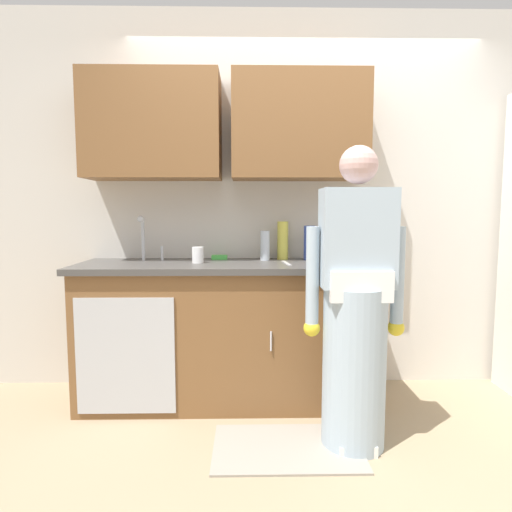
{
  "coord_description": "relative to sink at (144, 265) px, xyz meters",
  "views": [
    {
      "loc": [
        -0.4,
        -2.18,
        1.27
      ],
      "look_at": [
        -0.35,
        0.55,
        1.0
      ],
      "focal_mm": 30.46,
      "sensor_mm": 36.0,
      "label": 1
    }
  ],
  "objects": [
    {
      "name": "sink",
      "position": [
        0.0,
        0.0,
        0.0
      ],
      "size": [
        0.5,
        0.36,
        0.35
      ],
      "color": "#B7BABF",
      "rests_on": "counter_cabinet"
    },
    {
      "name": "bottle_water_short",
      "position": [
        1.13,
        0.16,
        0.14
      ],
      "size": [
        0.08,
        0.08,
        0.24
      ],
      "primitive_type": "cylinder",
      "color": "#334CB2",
      "rests_on": "countertop"
    },
    {
      "name": "bottle_soap",
      "position": [
        0.94,
        0.2,
        0.15
      ],
      "size": [
        0.08,
        0.08,
        0.27
      ],
      "primitive_type": "cylinder",
      "color": "#D8D14C",
      "rests_on": "countertop"
    },
    {
      "name": "sponge",
      "position": [
        0.49,
        0.2,
        0.03
      ],
      "size": [
        0.11,
        0.07,
        0.03
      ],
      "primitive_type": "cube",
      "color": "#4CBF4C",
      "rests_on": "countertop"
    },
    {
      "name": "knife_on_counter",
      "position": [
        0.94,
        -0.06,
        0.02
      ],
      "size": [
        0.05,
        0.24,
        0.01
      ],
      "primitive_type": "cube",
      "rotation": [
        0.0,
        0.0,
        1.66
      ],
      "color": "silver",
      "rests_on": "countertop"
    },
    {
      "name": "ground_plane",
      "position": [
        1.1,
        -0.71,
        -0.93
      ],
      "size": [
        9.0,
        9.0,
        0.0
      ],
      "primitive_type": "plane",
      "color": "#998466"
    },
    {
      "name": "person_at_sink",
      "position": [
        1.27,
        -0.61,
        -0.23
      ],
      "size": [
        0.55,
        0.34,
        1.62
      ],
      "color": "white",
      "rests_on": "ground"
    },
    {
      "name": "kitchen_wall_with_uppers",
      "position": [
        0.96,
        0.29,
        0.55
      ],
      "size": [
        4.8,
        0.44,
        2.7
      ],
      "color": "beige",
      "rests_on": "ground"
    },
    {
      "name": "counter_cabinet",
      "position": [
        0.54,
        -0.01,
        -0.48
      ],
      "size": [
        1.9,
        0.62,
        0.9
      ],
      "color": "brown",
      "rests_on": "ground"
    },
    {
      "name": "countertop",
      "position": [
        0.55,
        -0.01,
        -0.01
      ],
      "size": [
        1.96,
        0.66,
        0.04
      ],
      "primitive_type": "cube",
      "color": "#474442",
      "rests_on": "counter_cabinet"
    },
    {
      "name": "bottle_water_tall",
      "position": [
        0.81,
        0.14,
        0.12
      ],
      "size": [
        0.07,
        0.07,
        0.21
      ],
      "primitive_type": "cylinder",
      "color": "silver",
      "rests_on": "countertop"
    },
    {
      "name": "floor_mat",
      "position": [
        0.9,
        -0.66,
        -0.92
      ],
      "size": [
        0.8,
        0.5,
        0.01
      ],
      "primitive_type": "cube",
      "color": "gray",
      "rests_on": "ground"
    },
    {
      "name": "cup_by_sink",
      "position": [
        0.36,
        -0.01,
        0.07
      ],
      "size": [
        0.08,
        0.08,
        0.11
      ],
      "primitive_type": "cylinder",
      "color": "white",
      "rests_on": "countertop"
    },
    {
      "name": "bottle_cleaner_spray",
      "position": [
        1.43,
        0.21,
        0.13
      ],
      "size": [
        0.06,
        0.06,
        0.23
      ],
      "primitive_type": "cylinder",
      "color": "#D8D14C",
      "rests_on": "countertop"
    }
  ]
}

